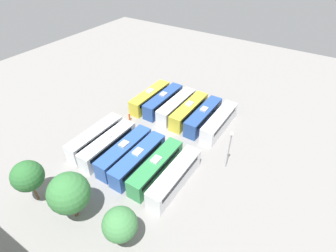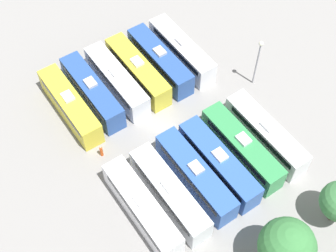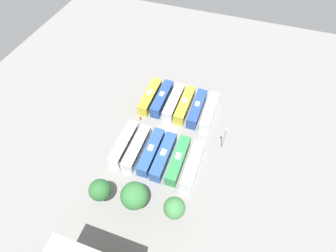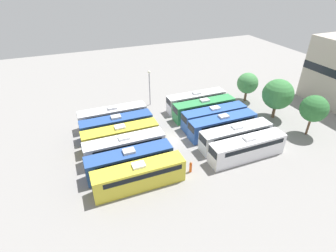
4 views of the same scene
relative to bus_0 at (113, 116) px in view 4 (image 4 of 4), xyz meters
name	(u,v)px [view 4 (image 4 of 4)]	position (x,y,z in m)	size (l,w,h in m)	color
ground_plane	(173,139)	(8.37, 8.07, -1.81)	(120.16, 120.16, 0.00)	gray
bus_0	(113,116)	(0.00, 0.00, 0.00)	(2.63, 11.91, 3.65)	silver
bus_1	(117,125)	(3.45, -0.07, 0.00)	(2.63, 11.91, 3.65)	#284C93
bus_2	(121,136)	(6.83, -0.20, 0.00)	(2.63, 11.91, 3.65)	gold
bus_3	(125,147)	(9.93, -0.31, 0.00)	(2.63, 11.91, 3.65)	silver
bus_4	(130,161)	(13.38, -0.49, 0.00)	(2.63, 11.91, 3.65)	#284C93
bus_5	(140,175)	(16.67, -0.11, 0.00)	(2.63, 11.91, 3.65)	gold
bus_6	(196,100)	(-0.15, 16.66, 0.00)	(2.63, 11.91, 3.65)	silver
bus_7	(204,108)	(3.38, 16.53, 0.00)	(2.63, 11.91, 3.65)	#338C4C
bus_8	(214,116)	(6.83, 16.66, 0.00)	(2.63, 11.91, 3.65)	#2D56A8
bus_9	(223,125)	(9.92, 16.47, 0.00)	(2.63, 11.91, 3.65)	#2D56A8
bus_10	(236,136)	(13.50, 16.62, 0.00)	(2.63, 11.91, 3.65)	silver
bus_11	(248,147)	(16.84, 16.38, 0.00)	(2.63, 11.91, 3.65)	silver
worker_person	(191,167)	(16.64, 7.21, -0.98)	(0.36, 0.36, 1.78)	#CC4C19
light_pole	(149,82)	(-5.30, 8.68, 3.23)	(0.60, 0.60, 7.37)	gray
tree_0	(248,83)	(0.47, 28.11, 2.15)	(4.29, 4.29, 6.13)	brown
tree_1	(278,94)	(8.52, 28.62, 2.96)	(5.51, 5.51, 7.55)	brown
tree_2	(314,109)	(15.41, 29.83, 3.12)	(4.39, 4.39, 7.14)	brown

